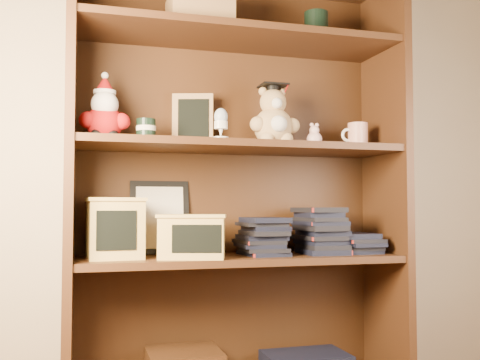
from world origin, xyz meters
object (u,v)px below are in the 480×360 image
object	(u,v)px
teacher_mug	(357,135)
treats_box	(115,228)
bookcase	(236,192)
grad_teddy_bear	(274,121)

from	to	relation	value
teacher_mug	treats_box	xyz separation A→B (m)	(-0.90, -0.00, -0.34)
bookcase	teacher_mug	xyz separation A→B (m)	(0.47, -0.05, 0.22)
grad_teddy_bear	teacher_mug	world-z (taller)	grad_teddy_bear
grad_teddy_bear	teacher_mug	size ratio (longest dim) A/B	2.15
grad_teddy_bear	treats_box	bearing A→B (deg)	179.38
bookcase	teacher_mug	bearing A→B (deg)	-6.15
bookcase	treats_box	distance (m)	0.46
teacher_mug	bookcase	bearing A→B (deg)	173.85
grad_teddy_bear	teacher_mug	bearing A→B (deg)	1.17
grad_teddy_bear	treats_box	distance (m)	0.68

